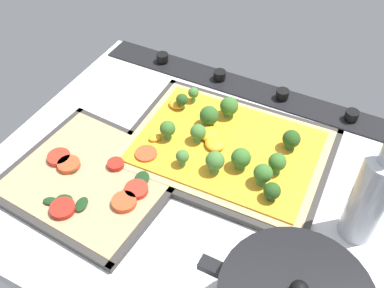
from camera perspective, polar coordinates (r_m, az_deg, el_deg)
The scene contains 7 objects.
ground_plane at distance 84.76cm, azimuth 0.07°, elevation -4.58°, with size 75.27×63.45×3.00cm, color silver.
stove_control_panel at distance 102.22cm, azimuth 7.37°, elevation 7.08°, with size 72.25×7.00×2.60cm.
baking_tray_front at distance 87.47cm, azimuth 4.41°, elevation -0.88°, with size 39.85×30.20×1.30cm.
broccoli_pizza at distance 86.23cm, azimuth 4.42°, elevation -0.17°, with size 37.38×27.74×5.82cm.
baking_tray_back at distance 84.46cm, azimuth -12.47°, elevation -4.35°, with size 30.97×28.39×1.30cm.
veggie_pizza_back at distance 83.68cm, azimuth -12.40°, elevation -4.15°, with size 28.42×25.83×1.90cm.
oil_bottle at distance 73.79cm, azimuth 21.70°, elevation -6.22°, with size 5.67×5.67×22.34cm.
Camera 1 is at (-24.74, 48.37, 63.56)cm, focal length 41.93 mm.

